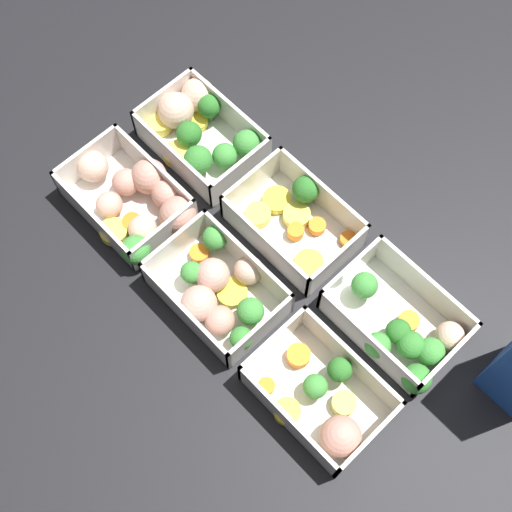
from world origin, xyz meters
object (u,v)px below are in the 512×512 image
(container_near_left, at_px, (137,200))
(container_far_center, at_px, (295,218))
(container_far_right, at_px, (403,330))
(container_far_left, at_px, (198,128))
(container_near_center, at_px, (219,290))
(container_near_right, at_px, (325,402))

(container_near_left, distance_m, container_far_center, 0.21)
(container_far_center, distance_m, container_far_right, 0.21)
(container_far_left, relative_size, container_far_right, 1.00)
(container_far_center, bearing_deg, container_near_center, -87.22)
(container_far_left, distance_m, container_far_right, 0.40)
(container_near_center, xyz_separation_m, container_far_center, (-0.01, 0.14, -0.00))
(container_near_center, relative_size, container_far_center, 1.01)
(container_near_right, distance_m, container_far_left, 0.42)
(container_near_right, height_order, container_far_center, same)
(container_near_left, bearing_deg, container_far_right, 18.28)
(container_near_left, height_order, container_near_center, same)
(container_far_right, bearing_deg, container_far_center, 176.12)
(container_far_center, bearing_deg, container_far_left, -179.96)
(container_far_center, height_order, container_far_right, same)
(container_near_right, relative_size, container_far_right, 0.98)
(container_far_center, bearing_deg, container_near_left, -140.35)
(container_near_center, height_order, container_far_left, same)
(container_near_right, relative_size, container_far_center, 1.02)
(container_near_center, distance_m, container_far_right, 0.24)
(container_near_left, height_order, container_far_left, same)
(container_near_center, distance_m, container_far_center, 0.14)
(container_far_right, bearing_deg, container_near_center, -146.75)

